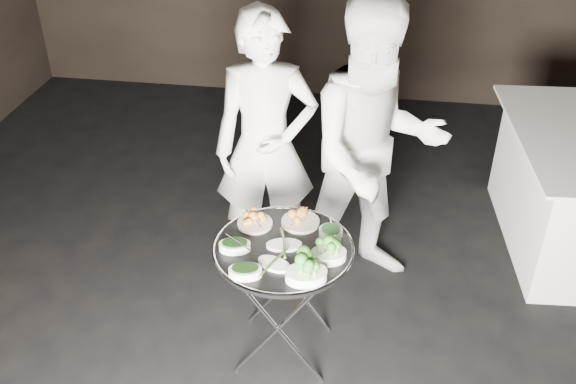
# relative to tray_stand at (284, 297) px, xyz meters

# --- Properties ---
(floor) EXTENTS (6.00, 7.00, 0.05)m
(floor) POSITION_rel_tray_stand_xyz_m (-0.01, -0.10, -0.42)
(floor) COLOR black
(floor) RESTS_ON ground
(tray_stand) EXTENTS (0.48, 0.41, 0.71)m
(tray_stand) POSITION_rel_tray_stand_xyz_m (0.00, 0.00, 0.00)
(tray_stand) COLOR silver
(tray_stand) RESTS_ON floor
(serving_tray) EXTENTS (0.70, 0.70, 0.04)m
(serving_tray) POSITION_rel_tray_stand_xyz_m (0.00, -0.00, 0.32)
(serving_tray) COLOR black
(serving_tray) RESTS_ON tray_stand
(potato_plate_a) EXTENTS (0.18, 0.18, 0.07)m
(potato_plate_a) POSITION_rel_tray_stand_xyz_m (-0.17, 0.16, 0.35)
(potato_plate_a) COLOR beige
(potato_plate_a) RESTS_ON serving_tray
(potato_plate_b) EXTENTS (0.20, 0.20, 0.07)m
(potato_plate_b) POSITION_rel_tray_stand_xyz_m (0.06, 0.21, 0.36)
(potato_plate_b) COLOR beige
(potato_plate_b) RESTS_ON serving_tray
(greens_bowl) EXTENTS (0.12, 0.12, 0.07)m
(greens_bowl) POSITION_rel_tray_stand_xyz_m (0.22, 0.12, 0.36)
(greens_bowl) COLOR white
(greens_bowl) RESTS_ON serving_tray
(asparagus_plate_a) EXTENTS (0.19, 0.13, 0.04)m
(asparagus_plate_a) POSITION_rel_tray_stand_xyz_m (0.00, 0.00, 0.34)
(asparagus_plate_a) COLOR white
(asparagus_plate_a) RESTS_ON serving_tray
(asparagus_plate_b) EXTENTS (0.19, 0.15, 0.03)m
(asparagus_plate_b) POSITION_rel_tray_stand_xyz_m (-0.02, -0.15, 0.34)
(asparagus_plate_b) COLOR white
(asparagus_plate_b) RESTS_ON serving_tray
(spinach_bowl_a) EXTENTS (0.17, 0.13, 0.06)m
(spinach_bowl_a) POSITION_rel_tray_stand_xyz_m (-0.23, -0.06, 0.36)
(spinach_bowl_a) COLOR white
(spinach_bowl_a) RESTS_ON serving_tray
(spinach_bowl_b) EXTENTS (0.17, 0.13, 0.06)m
(spinach_bowl_b) POSITION_rel_tray_stand_xyz_m (-0.14, -0.24, 0.36)
(spinach_bowl_b) COLOR white
(spinach_bowl_b) RESTS_ON serving_tray
(broccoli_bowl_a) EXTENTS (0.20, 0.17, 0.07)m
(broccoli_bowl_a) POSITION_rel_tray_stand_xyz_m (0.23, -0.06, 0.36)
(broccoli_bowl_a) COLOR white
(broccoli_bowl_a) RESTS_ON serving_tray
(broccoli_bowl_b) EXTENTS (0.23, 0.19, 0.08)m
(broccoli_bowl_b) POSITION_rel_tray_stand_xyz_m (0.14, -0.22, 0.36)
(broccoli_bowl_b) COLOR white
(broccoli_bowl_b) RESTS_ON serving_tray
(serving_utensils) EXTENTS (0.57, 0.41, 0.01)m
(serving_utensils) POSITION_rel_tray_stand_xyz_m (0.02, 0.07, 0.37)
(serving_utensils) COLOR silver
(serving_utensils) RESTS_ON serving_tray
(waiter_left) EXTENTS (0.68, 0.51, 1.67)m
(waiter_left) POSITION_rel_tray_stand_xyz_m (-0.23, 0.78, 0.44)
(waiter_left) COLOR white
(waiter_left) RESTS_ON floor
(waiter_right) EXTENTS (1.05, 0.94, 1.78)m
(waiter_right) POSITION_rel_tray_stand_xyz_m (0.41, 0.73, 0.49)
(waiter_right) COLOR white
(waiter_right) RESTS_ON floor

